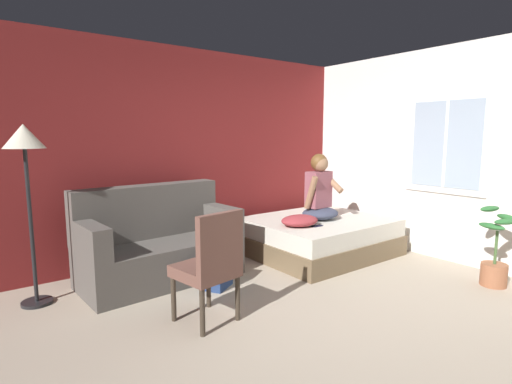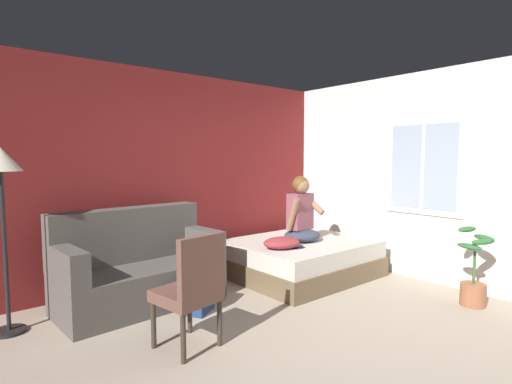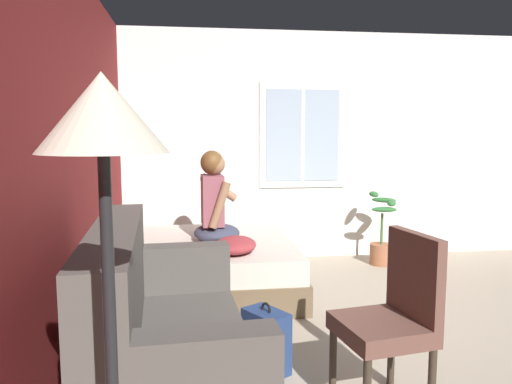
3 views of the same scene
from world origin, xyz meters
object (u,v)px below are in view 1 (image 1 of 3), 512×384
at_px(cell_phone, 317,226).
at_px(potted_plant, 495,258).
at_px(throw_pillow, 300,221).
at_px(floor_lamp, 25,154).
at_px(person_seated, 320,193).
at_px(backpack, 218,270).
at_px(bed, 319,236).
at_px(side_chair, 210,263).
at_px(couch, 158,244).

bearing_deg(cell_phone, potted_plant, -147.80).
xyz_separation_m(throw_pillow, floor_lamp, (-2.83, 0.62, 0.88)).
distance_m(person_seated, backpack, 1.86).
bearing_deg(bed, potted_plant, -72.22).
relative_size(bed, potted_plant, 2.12).
xyz_separation_m(backpack, floor_lamp, (-1.60, 0.70, 1.24)).
bearing_deg(person_seated, throw_pillow, -163.06).
bearing_deg(throw_pillow, person_seated, 16.94).
bearing_deg(person_seated, potted_plant, -71.67).
xyz_separation_m(floor_lamp, potted_plant, (3.98, -2.43, -1.13)).
bearing_deg(cell_phone, throw_pillow, 50.82).
height_order(backpack, throw_pillow, throw_pillow).
xyz_separation_m(throw_pillow, potted_plant, (1.15, -1.80, -0.25)).
bearing_deg(side_chair, backpack, 54.03).
xyz_separation_m(throw_pillow, cell_phone, (0.16, -0.14, -0.07)).
distance_m(bed, cell_phone, 0.53).
height_order(couch, throw_pillow, couch).
bearing_deg(backpack, potted_plant, -36.00).
height_order(person_seated, cell_phone, person_seated).
relative_size(cell_phone, floor_lamp, 0.08).
xyz_separation_m(cell_phone, potted_plant, (0.99, -1.66, -0.18)).
relative_size(floor_lamp, potted_plant, 2.00).
xyz_separation_m(bed, cell_phone, (-0.35, -0.31, 0.25)).
distance_m(side_chair, floor_lamp, 1.97).
relative_size(cell_phone, potted_plant, 0.17).
relative_size(couch, person_seated, 1.99).
height_order(bed, person_seated, person_seated).
relative_size(person_seated, floor_lamp, 0.51).
xyz_separation_m(couch, side_chair, (-0.08, -1.28, 0.14)).
bearing_deg(side_chair, bed, 21.76).
height_order(person_seated, floor_lamp, floor_lamp).
bearing_deg(person_seated, couch, 169.04).
relative_size(throw_pillow, cell_phone, 3.33).
bearing_deg(throw_pillow, potted_plant, -57.46).
xyz_separation_m(side_chair, backpack, (0.47, 0.65, -0.34)).
xyz_separation_m(couch, throw_pillow, (1.62, -0.56, 0.16)).
bearing_deg(floor_lamp, person_seated, -8.06).
distance_m(cell_phone, potted_plant, 1.94).
distance_m(throw_pillow, floor_lamp, 3.03).
distance_m(throw_pillow, cell_phone, 0.23).
distance_m(bed, throw_pillow, 0.63).
height_order(side_chair, cell_phone, side_chair).
height_order(bed, throw_pillow, throw_pillow).
distance_m(couch, floor_lamp, 1.60).
relative_size(couch, backpack, 3.81).
bearing_deg(bed, couch, 169.49).
distance_m(cell_phone, floor_lamp, 3.23).
bearing_deg(throw_pillow, cell_phone, -40.70).
distance_m(bed, potted_plant, 2.07).
relative_size(couch, side_chair, 1.78).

